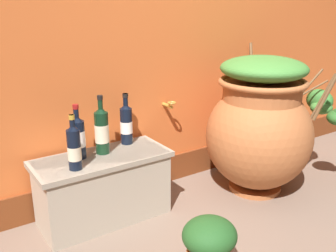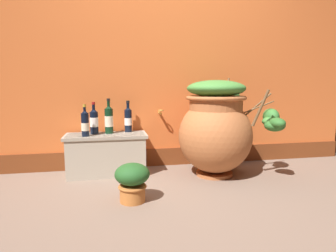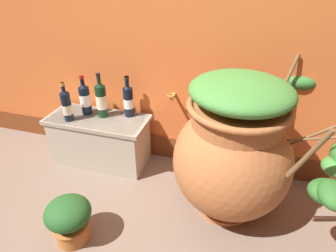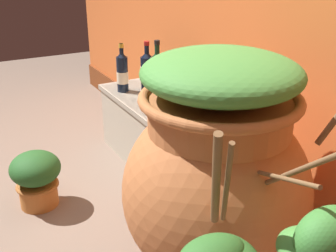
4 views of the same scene
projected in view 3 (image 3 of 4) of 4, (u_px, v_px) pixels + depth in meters
The scene contains 7 objects.
terracotta_urn at pixel (235, 150), 1.58m from camera, with size 0.96×0.97×0.95m.
stone_ledge at pixel (100, 138), 2.15m from camera, with size 0.78×0.34×0.40m.
wine_bottle_left at pixel (85, 98), 2.06m from camera, with size 0.08×0.08×0.31m.
wine_bottle_middle at pixel (67, 105), 1.97m from camera, with size 0.07×0.07×0.30m.
wine_bottle_right at pixel (101, 99), 2.01m from camera, with size 0.08×0.08×0.34m.
wine_bottle_back at pixel (128, 100), 2.02m from camera, with size 0.08×0.08×0.32m.
potted_shrub at pixel (69, 219), 1.52m from camera, with size 0.26×0.25×0.29m.
Camera 3 is at (0.48, -0.68, 1.39)m, focal length 28.90 mm.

